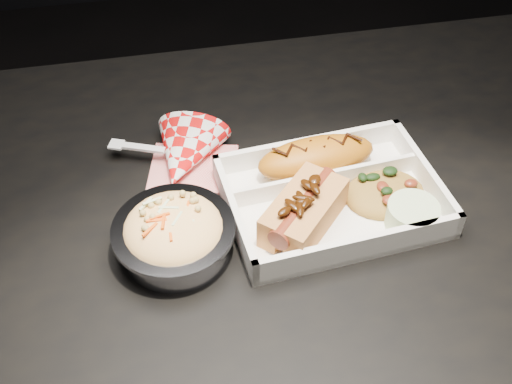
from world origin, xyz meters
TOP-DOWN VIEW (x-y plane):
  - dining_table at (0.00, 0.00)m, footprint 1.20×0.80m
  - food_tray at (0.03, 0.03)m, footprint 0.26×0.20m
  - fried_pastry at (0.03, 0.08)m, footprint 0.16×0.07m
  - hotdog at (-0.01, -0.00)m, footprint 0.12×0.12m
  - fried_rice_mound at (0.10, 0.02)m, footprint 0.11×0.09m
  - cupcake_liner at (0.11, -0.03)m, footprint 0.06×0.06m
  - foil_coleslaw_cup at (-0.16, -0.01)m, footprint 0.14×0.14m
  - napkin_fork at (-0.13, 0.13)m, footprint 0.17×0.14m

SIDE VIEW (x-z plane):
  - dining_table at x=0.00m, z-range 0.28..1.03m
  - food_tray at x=0.03m, z-range 0.74..0.78m
  - napkin_fork at x=-0.13m, z-range 0.72..0.82m
  - cupcake_liner at x=0.11m, z-range 0.76..0.79m
  - fried_rice_mound at x=0.10m, z-range 0.76..0.79m
  - foil_coleslaw_cup at x=-0.16m, z-range 0.75..0.81m
  - fried_pastry at x=0.03m, z-range 0.76..0.80m
  - hotdog at x=-0.01m, z-range 0.75..0.81m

